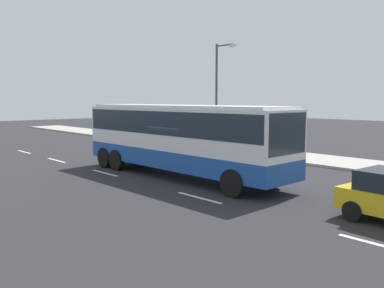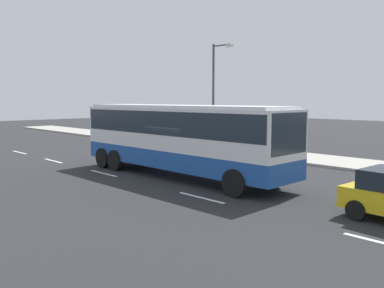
{
  "view_description": "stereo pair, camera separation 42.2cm",
  "coord_description": "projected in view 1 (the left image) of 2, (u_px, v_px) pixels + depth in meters",
  "views": [
    {
      "loc": [
        14.5,
        -12.48,
        3.76
      ],
      "look_at": [
        0.59,
        0.18,
        1.68
      ],
      "focal_mm": 37.62,
      "sensor_mm": 36.0,
      "label": 1
    },
    {
      "loc": [
        14.21,
        -12.79,
        3.76
      ],
      "look_at": [
        0.59,
        0.18,
        1.68
      ],
      "focal_mm": 37.62,
      "sensor_mm": 36.0,
      "label": 2
    }
  ],
  "objects": [
    {
      "name": "street_lamp",
      "position": [
        218.0,
        90.0,
        28.23
      ],
      "size": [
        1.81,
        0.24,
        7.46
      ],
      "color": "#47474C",
      "rests_on": "sidewalk_curb"
    },
    {
      "name": "lane_centreline",
      "position": [
        234.0,
        207.0,
        14.13
      ],
      "size": [
        39.74,
        0.16,
        0.01
      ],
      "color": "white",
      "rests_on": "ground_plane"
    },
    {
      "name": "ground_plane",
      "position": [
        181.0,
        178.0,
        19.42
      ],
      "size": [
        120.0,
        120.0,
        0.0
      ],
      "primitive_type": "plane",
      "color": "#28282B"
    },
    {
      "name": "coach_bus",
      "position": [
        180.0,
        133.0,
        19.43
      ],
      "size": [
        12.25,
        2.93,
        3.49
      ],
      "rotation": [
        0.0,
        0.0,
        0.01
      ],
      "color": "#1E4C9E",
      "rests_on": "ground_plane"
    },
    {
      "name": "pedestrian_near_curb",
      "position": [
        270.0,
        138.0,
        27.58
      ],
      "size": [
        0.32,
        0.32,
        1.7
      ],
      "rotation": [
        0.0,
        0.0,
        2.56
      ],
      "color": "brown",
      "rests_on": "sidewalk_curb"
    },
    {
      "name": "sidewalk_curb",
      "position": [
        295.0,
        157.0,
        25.91
      ],
      "size": [
        80.0,
        4.0,
        0.15
      ],
      "primitive_type": "cube",
      "color": "#A8A399",
      "rests_on": "ground_plane"
    },
    {
      "name": "pedestrian_at_crossing",
      "position": [
        242.0,
        139.0,
        28.15
      ],
      "size": [
        0.32,
        0.32,
        1.55
      ],
      "rotation": [
        0.0,
        0.0,
        2.66
      ],
      "color": "brown",
      "rests_on": "sidewalk_curb"
    }
  ]
}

